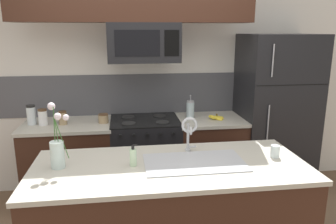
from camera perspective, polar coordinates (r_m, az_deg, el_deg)
name	(u,v)px	position (r m, az deg, el deg)	size (l,w,h in m)	color
rear_partition	(167,80)	(3.98, -0.20, 5.52)	(5.20, 0.10, 2.60)	silver
splash_band	(143,94)	(3.92, -4.44, 3.12)	(3.36, 0.01, 0.48)	#4C4C51
back_counter_left	(70,163)	(3.85, -16.69, -8.45)	(0.96, 0.65, 0.91)	#381E14
back_counter_right	(209,155)	(3.93, 7.16, -7.49)	(0.77, 0.65, 0.91)	#381E14
stove_range	(146,158)	(3.81, -3.93, -8.03)	(0.76, 0.64, 0.93)	black
microwave	(144,43)	(3.51, -4.27, 11.97)	(0.74, 0.40, 0.40)	black
refrigerator	(274,114)	(4.07, 18.01, -0.36)	(0.83, 0.74, 1.85)	black
storage_jar_tall	(31,115)	(3.77, -22.71, -0.46)	(0.09, 0.09, 0.21)	silver
storage_jar_medium	(43,117)	(3.71, -20.96, -0.84)	(0.09, 0.09, 0.17)	silver
storage_jar_short	(63,118)	(3.67, -17.86, -0.97)	(0.09, 0.09, 0.15)	#997F5B
storage_jar_squat	(103,118)	(3.63, -11.19, -1.09)	(0.11, 0.11, 0.10)	#997F5B
banana_bunch	(217,118)	(3.74, 8.47, -0.96)	(0.19, 0.16, 0.08)	yellow
french_press	(190,109)	(3.76, 3.91, 0.48)	(0.09, 0.09, 0.27)	silver
island_counter	(170,218)	(2.71, 0.41, -17.96)	(2.07, 0.88, 0.91)	#381E14
kitchen_sink	(194,171)	(2.55, 4.60, -10.24)	(0.76, 0.44, 0.16)	#ADAFB5
sink_faucet	(189,130)	(2.66, 3.71, -3.09)	(0.14, 0.14, 0.31)	#B7BABF
dish_soap_bottle	(133,157)	(2.46, -6.09, -7.79)	(0.06, 0.05, 0.16)	beige
spare_glass	(275,151)	(2.75, 18.15, -6.52)	(0.07, 0.07, 0.10)	silver
flower_vase	(58,150)	(2.52, -18.68, -6.37)	(0.15, 0.10, 0.48)	silver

